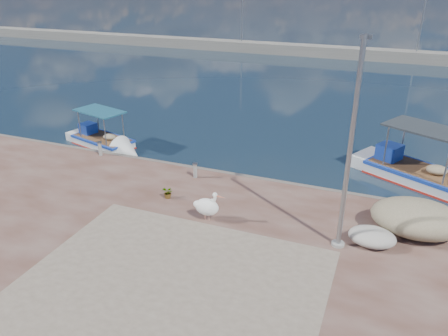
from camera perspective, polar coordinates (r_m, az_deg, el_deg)
ground at (r=16.52m, az=-4.92°, el=-9.20°), size 1400.00×1400.00×0.00m
quay_patch at (r=13.70m, az=-6.82°, el=-14.73°), size 9.00×7.00×0.01m
breakwater at (r=53.30m, az=14.96°, el=14.39°), size 120.00×2.20×7.50m
boat_left at (r=25.84m, az=-15.56°, el=3.25°), size 5.30×2.93×2.43m
boat_right at (r=22.57m, az=23.87°, el=-0.98°), size 6.71×4.85×3.11m
pelican at (r=16.37m, az=-2.19°, el=-5.05°), size 1.24×0.59×1.22m
lamp_post at (r=14.22m, az=16.03°, el=1.45°), size 0.44×0.96×7.00m
bollard_near at (r=19.82m, az=-3.79°, el=-0.22°), size 0.23×0.23×0.70m
bollard_far at (r=23.06m, az=-15.90°, el=2.53°), size 0.24×0.24×0.73m
potted_plant at (r=18.18m, az=-7.32°, el=-3.20°), size 0.59×0.55×0.52m
net_pile_d at (r=15.94m, az=18.77°, el=-8.51°), size 1.60×1.20×0.60m
net_pile_c at (r=16.97m, az=23.89°, el=-6.02°), size 3.16×2.26×1.24m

